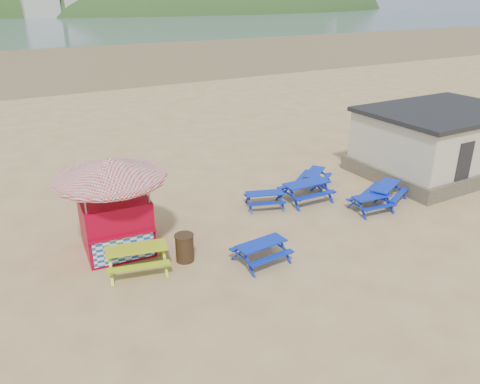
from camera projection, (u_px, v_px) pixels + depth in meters
ground at (268, 228)px, 17.69m from camera, size 400.00×400.00×0.00m
wet_sand at (40, 60)px, 61.55m from camera, size 400.00×400.00×0.00m
picnic_table_blue_a at (265, 200)px, 19.30m from camera, size 1.86×1.68×0.65m
picnic_table_blue_b at (306, 192)px, 19.86m from camera, size 2.04×1.66×0.83m
picnic_table_blue_c at (314, 178)px, 21.49m from camera, size 2.06×2.00×0.67m
picnic_table_blue_d at (261, 252)px, 15.34m from camera, size 1.78×1.47×0.71m
picnic_table_blue_e at (371, 203)px, 18.94m from camera, size 1.72×1.44×0.67m
picnic_table_blue_f at (385, 193)px, 19.78m from camera, size 2.26×2.09×0.76m
picnic_table_yellow at (137, 258)px, 14.88m from camera, size 2.22×1.95×0.80m
ice_cream_kiosk at (112, 193)px, 15.43m from camera, size 4.03×4.03×3.34m
litter_bin at (185, 248)px, 15.36m from camera, size 0.65×0.65×0.95m
amenity_block at (439, 141)px, 22.68m from camera, size 7.40×5.40×3.15m
headland_town at (173, 30)px, 246.00m from camera, size 264.00×144.00×108.00m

